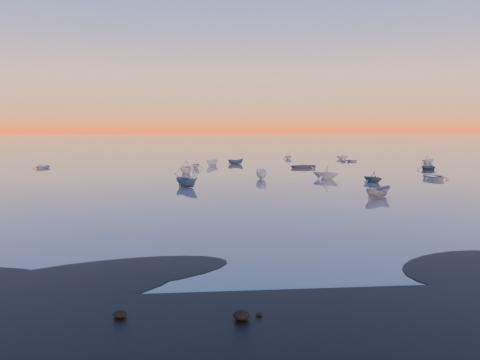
{
  "coord_description": "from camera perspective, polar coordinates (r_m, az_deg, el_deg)",
  "views": [
    {
      "loc": [
        -5.11,
        -23.75,
        7.66
      ],
      "look_at": [
        -0.5,
        28.0,
        1.55
      ],
      "focal_mm": 35.0,
      "sensor_mm": 36.0,
      "label": 1
    }
  ],
  "objects": [
    {
      "name": "ground",
      "position": [
        124.09,
        -2.73,
        3.16
      ],
      "size": [
        600.0,
        600.0,
        0.0
      ],
      "primitive_type": "plane",
      "color": "slate",
      "rests_on": "ground"
    },
    {
      "name": "boat_near_right",
      "position": [
        65.42,
        15.88,
        -0.28
      ],
      "size": [
        3.47,
        2.87,
        1.11
      ],
      "primitive_type": "imported",
      "rotation": [
        0.0,
        0.0,
        3.68
      ],
      "color": "#38596C",
      "rests_on": "ground"
    },
    {
      "name": "moored_fleet",
      "position": [
        77.3,
        -1.28,
        1.02
      ],
      "size": [
        124.0,
        58.0,
        1.2
      ],
      "primitive_type": null,
      "color": "white",
      "rests_on": "ground"
    },
    {
      "name": "mud_lobes",
      "position": [
        24.54,
        7.34,
        -11.52
      ],
      "size": [
        140.0,
        6.0,
        0.07
      ],
      "primitive_type": null,
      "color": "black",
      "rests_on": "ground"
    },
    {
      "name": "boat_near_center",
      "position": [
        51.97,
        16.46,
        -2.05
      ],
      "size": [
        2.9,
        3.75,
        1.2
      ],
      "primitive_type": "imported",
      "rotation": [
        0.0,
        0.0,
        2.05
      ],
      "color": "gray",
      "rests_on": "ground"
    }
  ]
}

